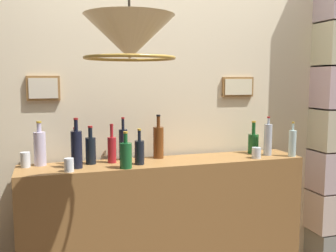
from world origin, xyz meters
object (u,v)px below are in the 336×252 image
at_px(liquor_bottle_amaro, 40,148).
at_px(liquor_bottle_mezcal, 268,139).
at_px(liquor_bottle_brandy, 91,149).
at_px(liquor_bottle_rye, 253,142).
at_px(liquor_bottle_rum, 112,149).
at_px(pendant_lamp, 130,39).
at_px(glass_tumbler_shot, 256,153).
at_px(glass_tumbler_rocks, 25,160).
at_px(liquor_bottle_vodka, 126,155).
at_px(liquor_bottle_sherry, 77,149).
at_px(liquor_bottle_tequila, 292,143).
at_px(liquor_bottle_whiskey, 76,151).
at_px(liquor_bottle_vermouth, 158,142).
at_px(liquor_bottle_scotch, 123,144).
at_px(glass_tumbler_highball, 69,165).
at_px(liquor_bottle_port, 139,152).

height_order(liquor_bottle_amaro, liquor_bottle_mezcal, liquor_bottle_amaro).
relative_size(liquor_bottle_brandy, liquor_bottle_rye, 1.03).
height_order(liquor_bottle_rum, pendant_lamp, pendant_lamp).
relative_size(liquor_bottle_mezcal, glass_tumbler_shot, 3.73).
bearing_deg(liquor_bottle_rum, glass_tumbler_rocks, 176.97).
xyz_separation_m(liquor_bottle_brandy, pendant_lamp, (0.13, -0.68, 0.66)).
bearing_deg(liquor_bottle_vodka, liquor_bottle_sherry, 161.82).
distance_m(liquor_bottle_tequila, liquor_bottle_rye, 0.29).
bearing_deg(liquor_bottle_rye, liquor_bottle_whiskey, -179.72).
bearing_deg(liquor_bottle_rye, liquor_bottle_tequila, -42.43).
height_order(glass_tumbler_rocks, pendant_lamp, pendant_lamp).
bearing_deg(liquor_bottle_vermouth, liquor_bottle_rum, -170.47).
xyz_separation_m(liquor_bottle_scotch, glass_tumbler_rocks, (-0.65, -0.05, -0.06)).
height_order(liquor_bottle_mezcal, liquor_bottle_rum, liquor_bottle_mezcal).
bearing_deg(liquor_bottle_vodka, glass_tumbler_shot, 1.89).
distance_m(liquor_bottle_vodka, pendant_lamp, 0.83).
height_order(liquor_bottle_rye, glass_tumbler_rocks, liquor_bottle_rye).
distance_m(liquor_bottle_brandy, glass_tumbler_shot, 1.17).
bearing_deg(liquor_bottle_tequila, glass_tumbler_highball, -179.94).
distance_m(liquor_bottle_rum, liquor_bottle_port, 0.20).
bearing_deg(liquor_bottle_amaro, liquor_bottle_rum, -7.20).
bearing_deg(liquor_bottle_rum, liquor_bottle_tequila, -7.77).
xyz_separation_m(glass_tumbler_highball, glass_tumbler_shot, (1.30, 0.02, -0.00)).
distance_m(liquor_bottle_tequila, glass_tumbler_shot, 0.29).
distance_m(liquor_bottle_rye, glass_tumbler_highball, 1.39).
distance_m(liquor_bottle_sherry, liquor_bottle_rum, 0.26).
bearing_deg(liquor_bottle_tequila, liquor_bottle_sherry, 176.85).
xyz_separation_m(liquor_bottle_mezcal, glass_tumbler_rocks, (-1.70, 0.11, -0.07)).
bearing_deg(liquor_bottle_sherry, glass_tumbler_shot, -3.02).
bearing_deg(glass_tumbler_highball, liquor_bottle_rye, 8.05).
distance_m(liquor_bottle_mezcal, glass_tumbler_rocks, 1.71).
bearing_deg(liquor_bottle_whiskey, glass_tumbler_rocks, 176.50).
relative_size(liquor_bottle_amaro, liquor_bottle_port, 1.22).
relative_size(liquor_bottle_vodka, liquor_bottle_scotch, 0.79).
height_order(liquor_bottle_vodka, liquor_bottle_whiskey, liquor_bottle_whiskey).
height_order(liquor_bottle_sherry, glass_tumbler_highball, liquor_bottle_sherry).
bearing_deg(liquor_bottle_sherry, liquor_bottle_brandy, 44.36).
relative_size(liquor_bottle_tequila, glass_tumbler_shot, 3.29).
height_order(liquor_bottle_mezcal, liquor_bottle_whiskey, liquor_bottle_mezcal).
bearing_deg(liquor_bottle_scotch, liquor_bottle_mezcal, -8.53).
relative_size(liquor_bottle_rye, liquor_bottle_whiskey, 0.99).
relative_size(glass_tumbler_rocks, glass_tumbler_highball, 1.17).
distance_m(liquor_bottle_rum, glass_tumbler_rocks, 0.56).
relative_size(liquor_bottle_tequila, liquor_bottle_rum, 0.96).
relative_size(liquor_bottle_vodka, liquor_bottle_mezcal, 0.82).
height_order(liquor_bottle_vodka, liquor_bottle_sherry, liquor_bottle_sherry).
relative_size(liquor_bottle_tequila, liquor_bottle_amaro, 0.87).
distance_m(liquor_bottle_tequila, liquor_bottle_vermouth, 0.98).
distance_m(liquor_bottle_rye, glass_tumbler_rocks, 1.64).
bearing_deg(glass_tumbler_highball, liquor_bottle_vermouth, 20.35).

